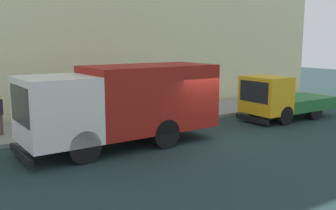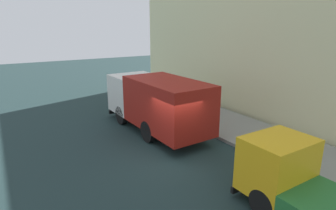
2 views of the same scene
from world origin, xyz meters
The scene contains 6 objects.
ground centered at (0.00, 0.00, 0.00)m, with size 80.00×80.00×0.00m, color #1C2F30.
sidewalk centered at (4.89, 0.00, 0.08)m, with size 3.79×30.00×0.16m, color gray.
building_facade centered at (7.29, 0.00, 5.99)m, with size 0.50×30.00×11.97m, color beige.
large_utility_truck centered at (0.92, 3.13, 1.71)m, with size 2.81×7.52×3.02m.
small_flatbed_truck centered at (1.00, -5.68, 1.05)m, with size 2.16×5.30×2.24m.
pedestrian_walking centered at (5.91, 5.65, 1.07)m, with size 0.53×0.53×1.72m.
Camera 1 is at (-11.75, 9.44, 3.92)m, focal length 40.83 mm.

